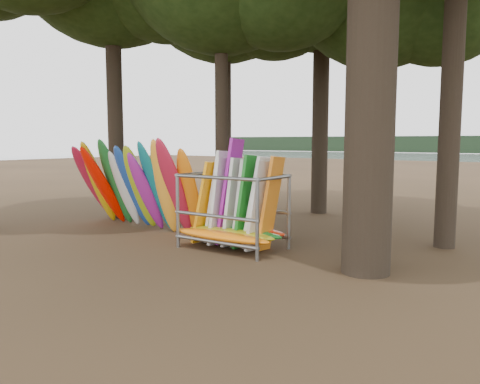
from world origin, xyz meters
The scene contains 3 objects.
ground centered at (0.00, 0.00, 0.00)m, with size 120.00×120.00×0.00m, color #47331E.
kayak_row centered at (-3.41, 1.15, 1.36)m, with size 5.21×2.26×3.04m.
storage_rack centered at (0.82, 0.76, 0.93)m, with size 2.94×1.59×2.90m.
Camera 1 is at (7.90, -9.02, 2.81)m, focal length 35.00 mm.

